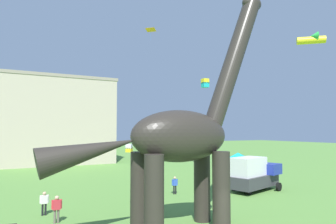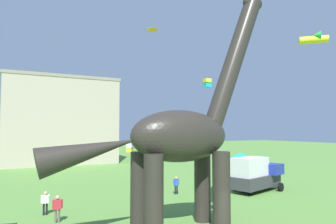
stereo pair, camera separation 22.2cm
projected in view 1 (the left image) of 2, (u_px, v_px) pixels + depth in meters
The scene contains 11 objects.
dinosaur_sculpture at pixel (179, 136), 17.70m from camera, with size 14.33×3.04×14.98m.
parked_box_truck at pixel (254, 174), 28.79m from camera, with size 5.97×3.62×3.20m.
person_watching_child at pixel (175, 184), 27.37m from camera, with size 0.59×0.26×1.57m.
person_vendor_side at pixel (44, 201), 20.58m from camera, with size 0.59×0.26×1.59m.
person_photographer at pixel (57, 206), 18.86m from camera, with size 0.63×0.28×1.69m.
festival_canopy_tent at pixel (238, 156), 37.24m from camera, with size 3.15×3.15×3.00m.
kite_mid_right at pixel (312, 39), 33.27m from camera, with size 3.01×3.06×0.86m.
kite_mid_center at pixel (129, 148), 20.98m from camera, with size 0.57×0.57×0.57m.
kite_mid_left at pixel (205, 83), 45.42m from camera, with size 0.97×0.97×1.30m.
kite_high_left at pixel (151, 30), 32.75m from camera, with size 1.26×1.25×1.28m.
background_building_block at pixel (58, 120), 52.50m from camera, with size 18.65×8.63×14.87m.
Camera 1 is at (-10.04, -12.12, 5.76)m, focal length 32.49 mm.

